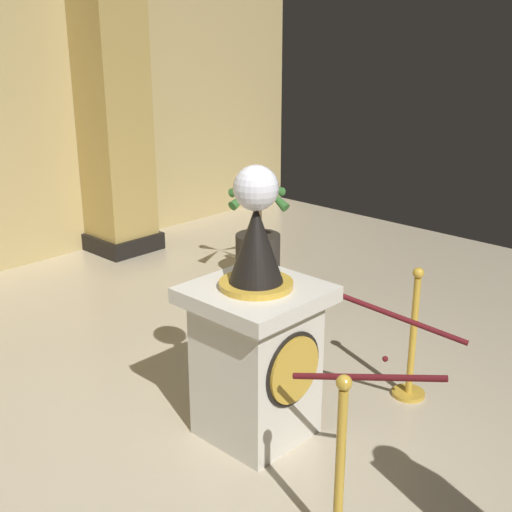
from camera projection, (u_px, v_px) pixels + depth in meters
The scene contains 7 objects.
ground_plane at pixel (247, 475), 4.08m from camera, with size 10.70×10.70×0.00m, color beige.
pedestal_clock at pixel (257, 339), 4.29m from camera, with size 0.77×0.77×1.81m.
stanchion_near at pixel (339, 491), 3.40m from camera, with size 0.24×0.24×1.01m.
stanchion_far at pixel (412, 353), 4.84m from camera, with size 0.24×0.24×1.00m.
velvet_rope at pixel (386, 346), 3.98m from camera, with size 1.10×1.08×0.22m.
column_right at pixel (113, 97), 7.61m from camera, with size 0.76×0.76×3.65m.
potted_palm_right at pixel (258, 247), 7.17m from camera, with size 0.83×0.82×1.10m.
Camera 1 is at (-2.45, -2.39, 2.59)m, focal length 47.14 mm.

